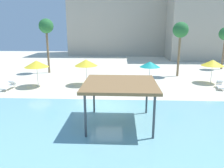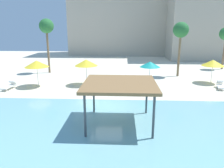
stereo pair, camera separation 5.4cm
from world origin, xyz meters
The scene contains 13 objects.
ground_plane centered at (0.00, 0.00, 0.00)m, with size 80.00×80.00×0.00m, color beige.
lagoon_water centered at (0.00, -5.25, 0.02)m, with size 44.00×13.50×0.04m, color #7AB7C1.
shade_pavilion centered at (1.07, -3.31, 2.61)m, with size 4.49×4.49×2.77m.
beach_umbrella_yellow_0 centered at (-7.67, 5.71, 2.41)m, with size 2.48×2.48×2.75m.
beach_umbrella_teal_1 centered at (4.02, 6.15, 2.37)m, with size 2.10×2.10×2.66m.
beach_umbrella_yellow_2 centered at (-2.66, 6.62, 2.42)m, with size 2.44×2.44×2.76m.
beach_umbrella_yellow_4 centered at (11.14, 8.11, 2.27)m, with size 2.42×2.42×2.61m.
lounge_chair_0 centered at (-10.19, 4.51, 0.33)m, with size 0.79×1.95×0.74m.
lounge_chair_1 centered at (11.18, 5.76, 0.33)m, with size 1.10×1.99×0.74m.
palm_tree_0 centered at (-8.83, 12.94, 6.01)m, with size 1.90×1.90×7.17m.
palm_tree_1 centered at (8.23, 11.53, 5.58)m, with size 1.90×1.90×6.71m.
hotel_block_0 centered at (-0.15, 35.39, 9.15)m, with size 20.77×9.28×18.29m, color #B2A893.
hotel_block_1 centered at (19.04, 28.09, 8.19)m, with size 18.17×8.78×16.39m, color #B2A893.
Camera 2 is at (1.26, -16.65, 6.11)m, focal length 35.70 mm.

